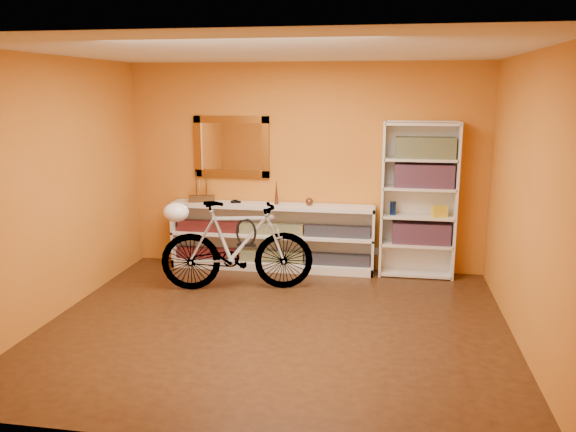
% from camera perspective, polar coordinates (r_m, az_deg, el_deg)
% --- Properties ---
extents(floor, '(4.50, 4.00, 0.01)m').
position_cam_1_polar(floor, '(5.80, -1.19, -10.73)').
color(floor, black).
rests_on(floor, ground).
extents(ceiling, '(4.50, 4.00, 0.01)m').
position_cam_1_polar(ceiling, '(5.35, -1.32, 15.95)').
color(ceiling, silver).
rests_on(ceiling, ground).
extents(back_wall, '(4.50, 0.01, 2.60)m').
position_cam_1_polar(back_wall, '(7.38, 1.72, 4.79)').
color(back_wall, '#C06C1C').
rests_on(back_wall, ground).
extents(left_wall, '(0.01, 4.00, 2.60)m').
position_cam_1_polar(left_wall, '(6.25, -22.01, 2.53)').
color(left_wall, '#C06C1C').
rests_on(left_wall, ground).
extents(right_wall, '(0.01, 4.00, 2.60)m').
position_cam_1_polar(right_wall, '(5.47, 22.63, 1.19)').
color(right_wall, '#C06C1C').
rests_on(right_wall, ground).
extents(gilt_mirror, '(0.98, 0.06, 0.78)m').
position_cam_1_polar(gilt_mirror, '(7.50, -5.56, 6.78)').
color(gilt_mirror, brown).
rests_on(gilt_mirror, back_wall).
extents(wall_socket, '(0.09, 0.02, 0.09)m').
position_cam_1_polar(wall_socket, '(7.50, 8.48, -3.41)').
color(wall_socket, silver).
rests_on(wall_socket, back_wall).
extents(console_unit, '(2.60, 0.35, 0.85)m').
position_cam_1_polar(console_unit, '(7.43, -1.59, -2.04)').
color(console_unit, silver).
rests_on(console_unit, floor).
extents(cd_row_lower, '(2.50, 0.13, 0.14)m').
position_cam_1_polar(cd_row_lower, '(7.48, -1.61, -3.97)').
color(cd_row_lower, black).
rests_on(cd_row_lower, console_unit).
extents(cd_row_upper, '(2.50, 0.13, 0.14)m').
position_cam_1_polar(cd_row_upper, '(7.38, -1.62, -1.25)').
color(cd_row_upper, navy).
rests_on(cd_row_upper, console_unit).
extents(model_ship, '(0.35, 0.21, 0.39)m').
position_cam_1_polar(model_ship, '(7.53, -8.51, 2.86)').
color(model_ship, '#3A2410').
rests_on(model_ship, console_unit).
extents(toy_car, '(0.00, 0.01, 0.00)m').
position_cam_1_polar(toy_car, '(7.44, -5.14, 1.30)').
color(toy_car, black).
rests_on(toy_car, console_unit).
extents(bronze_ornament, '(0.05, 0.05, 0.32)m').
position_cam_1_polar(bronze_ornament, '(7.29, -1.14, 2.39)').
color(bronze_ornament, '#55311D').
rests_on(bronze_ornament, console_unit).
extents(decorative_orb, '(0.09, 0.09, 0.09)m').
position_cam_1_polar(decorative_orb, '(7.25, 2.11, 1.42)').
color(decorative_orb, '#55311D').
rests_on(decorative_orb, console_unit).
extents(bookcase, '(0.90, 0.30, 1.90)m').
position_cam_1_polar(bookcase, '(7.21, 12.69, 1.50)').
color(bookcase, silver).
rests_on(bookcase, floor).
extents(book_row_a, '(0.70, 0.22, 0.26)m').
position_cam_1_polar(book_row_a, '(7.30, 12.93, -1.64)').
color(book_row_a, maroon).
rests_on(book_row_a, bookcase).
extents(book_row_b, '(0.70, 0.22, 0.28)m').
position_cam_1_polar(book_row_b, '(7.16, 13.20, 3.88)').
color(book_row_b, maroon).
rests_on(book_row_b, bookcase).
extents(book_row_c, '(0.70, 0.22, 0.25)m').
position_cam_1_polar(book_row_c, '(7.12, 13.33, 6.54)').
color(book_row_c, '#1C5363').
rests_on(book_row_c, bookcase).
extents(travel_mug, '(0.07, 0.07, 0.17)m').
position_cam_1_polar(travel_mug, '(7.20, 10.26, 0.77)').
color(travel_mug, navy).
rests_on(travel_mug, bookcase).
extents(red_tin, '(0.17, 0.17, 0.19)m').
position_cam_1_polar(red_tin, '(7.15, 11.30, 6.41)').
color(red_tin, maroon).
rests_on(red_tin, bookcase).
extents(yellow_bag, '(0.20, 0.16, 0.14)m').
position_cam_1_polar(yellow_bag, '(7.21, 14.64, 0.46)').
color(yellow_bag, gold).
rests_on(yellow_bag, bookcase).
extents(bicycle, '(0.83, 1.83, 1.04)m').
position_cam_1_polar(bicycle, '(6.66, -5.01, -2.92)').
color(bicycle, silver).
rests_on(bicycle, floor).
extents(helmet, '(0.29, 0.28, 0.22)m').
position_cam_1_polar(helmet, '(6.63, -10.94, 0.36)').
color(helmet, white).
rests_on(helmet, bicycle).
extents(u_lock, '(0.24, 0.03, 0.24)m').
position_cam_1_polar(u_lock, '(6.62, -4.13, -1.60)').
color(u_lock, black).
rests_on(u_lock, bicycle).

